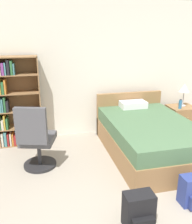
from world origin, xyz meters
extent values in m
cube|color=silver|center=(0.00, 3.23, 1.30)|extent=(9.00, 0.06, 2.60)
cube|color=olive|center=(-1.35, 2.99, 0.81)|extent=(0.02, 0.32, 1.62)
cube|color=brown|center=(-1.73, 3.14, 0.81)|extent=(0.77, 0.01, 1.62)
cube|color=olive|center=(-1.73, 2.99, 0.01)|extent=(0.73, 0.30, 0.02)
cube|color=beige|center=(-2.07, 2.96, 0.14)|extent=(0.04, 0.24, 0.25)
cube|color=teal|center=(-2.02, 2.94, 0.15)|extent=(0.04, 0.19, 0.27)
cube|color=maroon|center=(-1.97, 2.95, 0.13)|extent=(0.03, 0.21, 0.23)
cube|color=beige|center=(-1.93, 2.93, 0.13)|extent=(0.03, 0.18, 0.23)
cube|color=orange|center=(-1.89, 2.96, 0.13)|extent=(0.03, 0.24, 0.22)
cube|color=maroon|center=(-1.85, 2.95, 0.11)|extent=(0.04, 0.21, 0.19)
cube|color=orange|center=(-1.81, 2.95, 0.11)|extent=(0.03, 0.22, 0.18)
cube|color=olive|center=(-1.73, 2.99, 0.33)|extent=(0.73, 0.30, 0.02)
cube|color=#2D6638|center=(-2.07, 2.94, 0.47)|extent=(0.02, 0.19, 0.25)
cube|color=beige|center=(-2.04, 2.95, 0.43)|extent=(0.04, 0.22, 0.18)
cube|color=gold|center=(-2.00, 2.96, 0.48)|extent=(0.03, 0.23, 0.26)
cube|color=#2D6638|center=(-1.96, 2.97, 0.45)|extent=(0.03, 0.25, 0.20)
cube|color=olive|center=(-1.73, 2.99, 0.66)|extent=(0.73, 0.30, 0.02)
cube|color=teal|center=(-2.03, 2.96, 0.79)|extent=(0.03, 0.23, 0.23)
cube|color=teal|center=(-2.00, 2.95, 0.79)|extent=(0.02, 0.22, 0.24)
cube|color=#2D6638|center=(-1.96, 2.93, 0.80)|extent=(0.03, 0.18, 0.26)
cube|color=black|center=(-1.92, 2.96, 0.77)|extent=(0.04, 0.24, 0.20)
cube|color=olive|center=(-1.73, 2.99, 0.98)|extent=(0.73, 0.30, 0.02)
cube|color=gold|center=(-2.00, 2.95, 1.12)|extent=(0.03, 0.22, 0.25)
cube|color=#2D6638|center=(-1.96, 2.94, 1.10)|extent=(0.04, 0.20, 0.21)
cube|color=orange|center=(-1.92, 2.96, 1.12)|extent=(0.03, 0.23, 0.24)
cube|color=olive|center=(-1.73, 2.99, 1.31)|extent=(0.73, 0.30, 0.02)
cube|color=beige|center=(-1.98, 2.94, 1.41)|extent=(0.04, 0.19, 0.19)
cube|color=#7A387F|center=(-1.93, 2.93, 1.42)|extent=(0.04, 0.18, 0.21)
cube|color=teal|center=(-1.89, 2.93, 1.42)|extent=(0.03, 0.18, 0.21)
cube|color=black|center=(-1.84, 2.95, 1.44)|extent=(0.04, 0.21, 0.25)
cube|color=#2D6638|center=(-1.78, 2.94, 1.44)|extent=(0.04, 0.19, 0.24)
cube|color=teal|center=(-1.75, 2.97, 1.42)|extent=(0.02, 0.25, 0.19)
cube|color=olive|center=(-1.73, 2.99, 1.61)|extent=(0.77, 0.32, 0.02)
cube|color=olive|center=(0.41, 2.03, 0.18)|extent=(1.35, 2.09, 0.37)
cube|color=#4C704C|center=(0.41, 2.03, 0.49)|extent=(1.32, 2.05, 0.24)
cube|color=olive|center=(0.41, 3.04, 0.43)|extent=(1.35, 0.08, 0.86)
cube|color=white|center=(0.41, 2.83, 0.67)|extent=(0.50, 0.30, 0.12)
cylinder|color=#232326|center=(-1.42, 2.07, 0.02)|extent=(0.51, 0.51, 0.04)
cylinder|color=#333338|center=(-1.42, 2.07, 0.23)|extent=(0.06, 0.06, 0.37)
cube|color=#4C4C51|center=(-1.42, 2.07, 0.46)|extent=(0.60, 0.60, 0.10)
cube|color=#4C4C51|center=(-1.50, 1.80, 0.78)|extent=(0.44, 0.20, 0.54)
cube|color=olive|center=(1.50, 2.85, 0.27)|extent=(0.53, 0.47, 0.54)
sphere|color=tan|center=(1.50, 2.60, 0.38)|extent=(0.02, 0.02, 0.02)
cylinder|color=#B2B2B7|center=(1.53, 2.88, 0.55)|extent=(0.13, 0.13, 0.02)
cylinder|color=#B2B2B7|center=(1.53, 2.88, 0.70)|extent=(0.02, 0.02, 0.28)
cone|color=silver|center=(1.53, 2.88, 0.93)|extent=(0.22, 0.22, 0.16)
cylinder|color=teal|center=(1.38, 2.73, 0.63)|extent=(0.06, 0.06, 0.18)
cylinder|color=#2D2D33|center=(1.38, 2.73, 0.73)|extent=(0.04, 0.04, 0.02)
cube|color=black|center=(-0.42, 0.50, 0.20)|extent=(0.32, 0.20, 0.41)
camera|label=1|loc=(-1.37, -1.54, 2.04)|focal=40.00mm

